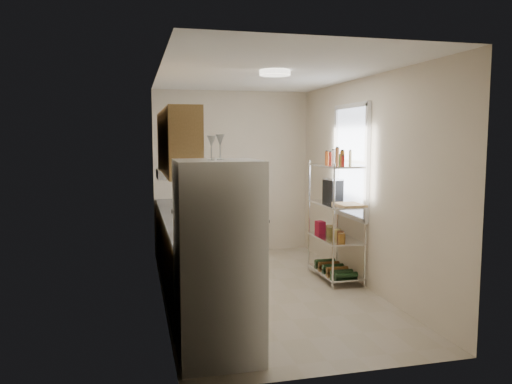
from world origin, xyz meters
TOP-DOWN VIEW (x-y plane):
  - room at (0.00, 0.00)m, footprint 2.52×4.42m
  - counter_run at (-0.92, 0.44)m, footprint 0.63×3.51m
  - upper_cabinets at (-1.05, 0.10)m, footprint 0.33×2.20m
  - range_hood at (-1.00, 0.90)m, footprint 0.50×0.60m
  - window at (1.23, 0.35)m, footprint 0.06×1.00m
  - bakers_rack at (1.00, 0.30)m, footprint 0.45×0.90m
  - ceiling_dome at (0.00, -0.30)m, footprint 0.34×0.34m
  - refrigerator at (-0.87, -1.65)m, footprint 0.69×0.69m
  - wine_glass_a at (-0.93, -1.71)m, footprint 0.07×0.07m
  - wine_glass_b at (-0.84, -1.63)m, footprint 0.07×0.07m
  - rice_cooker at (-0.90, 0.18)m, footprint 0.25×0.25m
  - frying_pan_large at (-0.96, 0.67)m, footprint 0.31×0.31m
  - frying_pan_small at (-0.88, 1.19)m, footprint 0.33×0.33m
  - cutting_board at (1.07, 0.03)m, footprint 0.32×0.41m
  - espresso_machine at (1.06, 0.54)m, footprint 0.21×0.29m
  - storage_bag at (0.92, 0.63)m, footprint 0.11×0.15m

SIDE VIEW (x-z plane):
  - counter_run at x=-0.92m, z-range 0.00..0.90m
  - storage_bag at x=0.92m, z-range 0.56..0.72m
  - refrigerator at x=-0.87m, z-range 0.00..1.68m
  - frying_pan_large at x=-0.96m, z-range 0.90..0.95m
  - frying_pan_small at x=-0.88m, z-range 0.90..0.95m
  - rice_cooker at x=-0.90m, z-range 0.90..1.10m
  - cutting_board at x=1.07m, z-range 1.01..1.04m
  - bakers_rack at x=1.00m, z-range 0.24..1.97m
  - espresso_machine at x=1.06m, z-range 1.01..1.32m
  - room at x=0.00m, z-range -0.01..2.61m
  - range_hood at x=-1.00m, z-range 1.33..1.45m
  - window at x=1.23m, z-range 0.82..2.28m
  - wine_glass_a at x=-0.93m, z-range 1.68..1.88m
  - wine_glass_b at x=-0.84m, z-range 1.68..1.89m
  - upper_cabinets at x=-1.05m, z-range 1.45..2.17m
  - ceiling_dome at x=0.00m, z-range 2.54..2.60m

